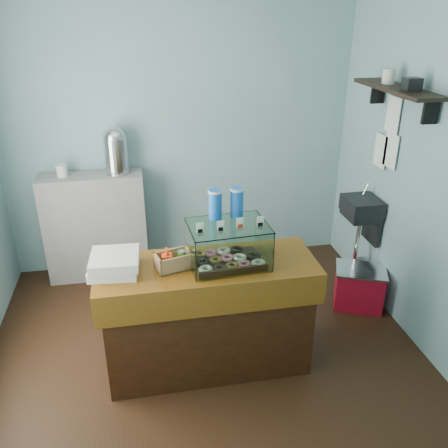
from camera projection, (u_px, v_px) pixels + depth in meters
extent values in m
plane|color=black|center=(204.00, 342.00, 4.01)|extent=(3.50, 3.50, 0.00)
cube|color=#70A0A4|center=(179.00, 136.00, 4.76)|extent=(3.50, 0.04, 2.80)
cube|color=#70A0A4|center=(249.00, 305.00, 2.09)|extent=(3.50, 0.04, 2.80)
cube|color=#70A0A4|center=(421.00, 173.00, 3.72)|extent=(0.04, 3.00, 2.80)
cube|color=black|center=(362.00, 206.00, 4.39)|extent=(0.30, 0.35, 0.15)
cube|color=black|center=(372.00, 224.00, 4.50)|extent=(0.04, 0.30, 0.35)
cylinder|color=silver|center=(366.00, 190.00, 4.44)|extent=(0.02, 0.02, 0.12)
cylinder|color=silver|center=(357.00, 240.00, 4.54)|extent=(0.04, 0.04, 0.45)
cube|color=black|center=(396.00, 89.00, 3.71)|extent=(0.25, 1.00, 0.03)
cube|color=black|center=(431.00, 112.00, 3.40)|extent=(0.12, 0.03, 0.18)
cube|color=black|center=(378.00, 93.00, 4.12)|extent=(0.12, 0.03, 0.18)
cube|color=white|center=(391.00, 151.00, 4.09)|extent=(0.01, 0.21, 0.30)
cube|color=white|center=(380.00, 151.00, 4.27)|extent=(0.01, 0.21, 0.30)
cube|color=white|center=(393.00, 115.00, 4.01)|extent=(0.01, 0.21, 0.30)
cube|color=#3C1C0B|center=(208.00, 319.00, 3.61)|extent=(1.50, 0.56, 0.84)
cube|color=#4E280A|center=(207.00, 268.00, 3.42)|extent=(1.60, 0.60, 0.06)
cube|color=#4E280A|center=(213.00, 304.00, 3.23)|extent=(1.60, 0.04, 0.18)
cube|color=gray|center=(96.00, 227.00, 4.81)|extent=(1.00, 0.32, 1.10)
cube|color=#34190F|center=(228.00, 262.00, 3.42)|extent=(0.51, 0.38, 0.02)
torus|color=beige|center=(206.00, 270.00, 3.27)|extent=(0.10, 0.10, 0.03)
torus|color=black|center=(219.00, 268.00, 3.29)|extent=(0.10, 0.10, 0.03)
torus|color=brown|center=(232.00, 266.00, 3.31)|extent=(0.10, 0.10, 0.03)
torus|color=#C65D76|center=(245.00, 265.00, 3.33)|extent=(0.10, 0.10, 0.03)
torus|color=beige|center=(257.00, 263.00, 3.35)|extent=(0.10, 0.10, 0.03)
torus|color=black|center=(203.00, 262.00, 3.37)|extent=(0.10, 0.10, 0.03)
torus|color=brown|center=(215.00, 260.00, 3.39)|extent=(0.10, 0.10, 0.03)
torus|color=#C65D76|center=(228.00, 258.00, 3.41)|extent=(0.10, 0.10, 0.03)
torus|color=beige|center=(240.00, 257.00, 3.43)|extent=(0.10, 0.10, 0.03)
torus|color=black|center=(252.00, 255.00, 3.46)|extent=(0.10, 0.10, 0.03)
torus|color=brown|center=(199.00, 254.00, 3.47)|extent=(0.10, 0.10, 0.03)
torus|color=#C65D76|center=(212.00, 253.00, 3.49)|extent=(0.10, 0.10, 0.03)
torus|color=beige|center=(224.00, 251.00, 3.51)|extent=(0.10, 0.10, 0.03)
torus|color=black|center=(236.00, 250.00, 3.53)|extent=(0.10, 0.10, 0.03)
cube|color=white|center=(236.00, 258.00, 3.19)|extent=(0.55, 0.04, 0.30)
cube|color=white|center=(221.00, 233.00, 3.54)|extent=(0.55, 0.04, 0.30)
cube|color=white|center=(190.00, 249.00, 3.30)|extent=(0.03, 0.40, 0.30)
cube|color=white|center=(264.00, 240.00, 3.43)|extent=(0.03, 0.40, 0.30)
cube|color=white|center=(228.00, 225.00, 3.30)|extent=(0.58, 0.45, 0.01)
cube|color=white|center=(199.00, 227.00, 3.19)|extent=(0.05, 0.01, 0.07)
cube|color=black|center=(200.00, 230.00, 3.20)|extent=(0.03, 0.02, 0.02)
cube|color=white|center=(220.00, 224.00, 3.22)|extent=(0.05, 0.01, 0.07)
cube|color=black|center=(220.00, 227.00, 3.23)|extent=(0.03, 0.02, 0.02)
cube|color=white|center=(240.00, 222.00, 3.26)|extent=(0.05, 0.01, 0.07)
cube|color=#AE2E0D|center=(240.00, 225.00, 3.27)|extent=(0.03, 0.02, 0.02)
cube|color=white|center=(260.00, 220.00, 3.29)|extent=(0.05, 0.01, 0.07)
cube|color=black|center=(259.00, 223.00, 3.30)|extent=(0.03, 0.02, 0.02)
cylinder|color=blue|center=(215.00, 204.00, 3.35)|extent=(0.09, 0.09, 0.22)
cylinder|color=silver|center=(215.00, 191.00, 3.31)|extent=(0.10, 0.10, 0.02)
cylinder|color=blue|center=(237.00, 202.00, 3.39)|extent=(0.09, 0.09, 0.22)
cylinder|color=silver|center=(237.00, 189.00, 3.35)|extent=(0.10, 0.10, 0.02)
cube|color=tan|center=(174.00, 267.00, 3.36)|extent=(0.28, 0.21, 0.01)
cube|color=tan|center=(177.00, 265.00, 3.28)|extent=(0.24, 0.08, 0.12)
cube|color=tan|center=(170.00, 257.00, 3.39)|extent=(0.24, 0.08, 0.12)
cube|color=tan|center=(158.00, 264.00, 3.29)|extent=(0.05, 0.15, 0.12)
cube|color=tan|center=(189.00, 257.00, 3.38)|extent=(0.05, 0.15, 0.12)
imported|color=#EF4616|center=(167.00, 258.00, 3.30)|extent=(0.09, 0.09, 0.16)
cylinder|color=#388C26|center=(182.00, 259.00, 3.36)|extent=(0.06, 0.06, 0.10)
cylinder|color=silver|center=(181.00, 252.00, 3.34)|extent=(0.05, 0.05, 0.01)
cube|color=silver|center=(114.00, 267.00, 3.31)|extent=(0.36, 0.36, 0.07)
cube|color=silver|center=(115.00, 259.00, 3.27)|extent=(0.35, 0.35, 0.07)
cylinder|color=silver|center=(118.00, 173.00, 4.63)|extent=(0.25, 0.25, 0.01)
cylinder|color=silver|center=(116.00, 155.00, 4.56)|extent=(0.22, 0.22, 0.34)
sphere|color=silver|center=(115.00, 138.00, 4.48)|extent=(0.22, 0.22, 0.22)
cube|color=#A80D24|center=(359.00, 288.00, 4.43)|extent=(0.52, 0.46, 0.37)
cube|color=silver|center=(361.00, 270.00, 4.35)|extent=(0.55, 0.49, 0.02)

